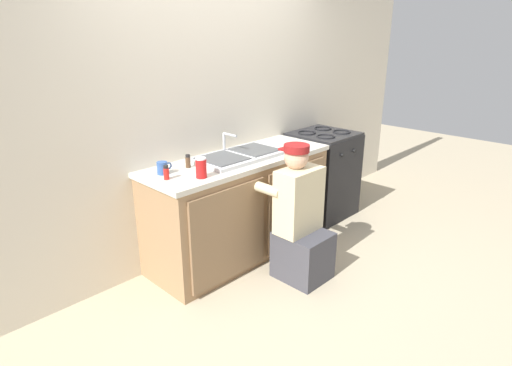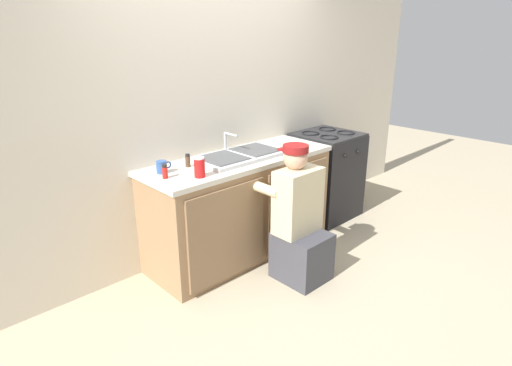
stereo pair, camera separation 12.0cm
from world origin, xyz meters
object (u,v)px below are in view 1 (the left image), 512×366
at_px(plumber_person, 300,224).
at_px(spice_bottle_red, 166,173).
at_px(sink_double_basin, 239,155).
at_px(cell_phone, 298,146).
at_px(stove_range, 322,174).
at_px(soda_cup_red, 201,168).
at_px(coffee_mug, 163,168).
at_px(spice_bottle_pepper, 188,161).

height_order(plumber_person, spice_bottle_red, plumber_person).
distance_m(sink_double_basin, cell_phone, 0.63).
distance_m(stove_range, soda_cup_red, 1.86).
bearing_deg(soda_cup_red, coffee_mug, 118.79).
bearing_deg(cell_phone, coffee_mug, 169.94).
xyz_separation_m(spice_bottle_pepper, spice_bottle_red, (-0.28, -0.12, 0.00)).
relative_size(spice_bottle_pepper, spice_bottle_red, 1.00).
xyz_separation_m(plumber_person, coffee_mug, (-0.77, 0.72, 0.49)).
relative_size(sink_double_basin, plumber_person, 0.72).
height_order(plumber_person, spice_bottle_pepper, plumber_person).
bearing_deg(spice_bottle_pepper, soda_cup_red, -106.95).
height_order(plumber_person, soda_cup_red, plumber_person).
bearing_deg(coffee_mug, sink_double_basin, -7.46).
distance_m(sink_double_basin, plumber_person, 0.78).
bearing_deg(coffee_mug, spice_bottle_red, -112.78).
relative_size(spice_bottle_pepper, coffee_mug, 0.83).
xyz_separation_m(cell_phone, spice_bottle_red, (-1.37, 0.11, 0.04)).
bearing_deg(spice_bottle_pepper, cell_phone, -11.82).
bearing_deg(cell_phone, spice_bottle_red, 175.40).
xyz_separation_m(sink_double_basin, stove_range, (1.22, -0.00, -0.46)).
bearing_deg(cell_phone, soda_cup_red, -178.06).
bearing_deg(cell_phone, plumber_person, -138.41).
height_order(coffee_mug, spice_bottle_red, spice_bottle_red).
bearing_deg(spice_bottle_pepper, stove_range, -2.96).
relative_size(stove_range, plumber_person, 0.84).
xyz_separation_m(plumber_person, soda_cup_red, (-0.62, 0.45, 0.51)).
xyz_separation_m(sink_double_basin, spice_bottle_red, (-0.75, -0.03, 0.03)).
bearing_deg(cell_phone, stove_range, 12.92).
xyz_separation_m(sink_double_basin, soda_cup_red, (-0.55, -0.18, 0.06)).
bearing_deg(plumber_person, stove_range, 28.48).
bearing_deg(stove_range, sink_double_basin, 179.90).
height_order(sink_double_basin, plumber_person, plumber_person).
bearing_deg(spice_bottle_pepper, coffee_mug, 178.41).
xyz_separation_m(plumber_person, spice_bottle_red, (-0.82, 0.60, 0.49)).
distance_m(sink_double_basin, spice_bottle_pepper, 0.48).
bearing_deg(plumber_person, coffee_mug, 136.63).
distance_m(coffee_mug, soda_cup_red, 0.31).
relative_size(cell_phone, soda_cup_red, 0.92).
xyz_separation_m(plumber_person, spice_bottle_pepper, (-0.53, 0.72, 0.49)).
relative_size(cell_phone, spice_bottle_pepper, 1.33).
bearing_deg(sink_double_basin, stove_range, -0.10).
height_order(spice_bottle_pepper, spice_bottle_red, same).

